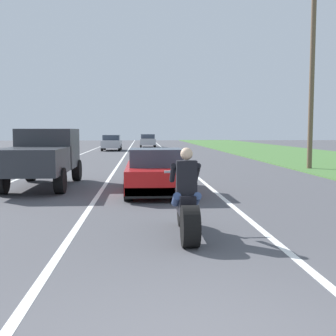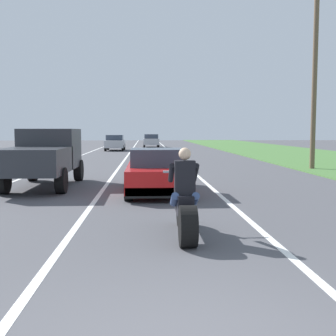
{
  "view_description": "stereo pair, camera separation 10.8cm",
  "coord_description": "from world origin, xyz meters",
  "px_view_note": "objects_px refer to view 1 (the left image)",
  "views": [
    {
      "loc": [
        -0.51,
        -3.34,
        1.92
      ],
      "look_at": [
        0.14,
        6.99,
        1.0
      ],
      "focal_mm": 45.19,
      "sensor_mm": 36.0,
      "label": 1
    },
    {
      "loc": [
        -0.4,
        -3.34,
        1.92
      ],
      "look_at": [
        0.14,
        6.99,
        1.0
      ],
      "focal_mm": 45.19,
      "sensor_mm": 36.0,
      "label": 2
    }
  ],
  "objects_px": {
    "sports_car_red": "(156,172)",
    "pickup_truck_left_lane_dark_grey": "(43,155)",
    "distant_car_far_ahead": "(112,142)",
    "motorcycle_with_rider": "(186,205)",
    "distant_car_further_ahead": "(148,140)"
  },
  "relations": [
    {
      "from": "sports_car_red",
      "to": "pickup_truck_left_lane_dark_grey",
      "type": "xyz_separation_m",
      "value": [
        -3.78,
        1.55,
        0.48
      ]
    },
    {
      "from": "motorcycle_with_rider",
      "to": "pickup_truck_left_lane_dark_grey",
      "type": "height_order",
      "value": "pickup_truck_left_lane_dark_grey"
    },
    {
      "from": "pickup_truck_left_lane_dark_grey",
      "to": "distant_car_further_ahead",
      "type": "relative_size",
      "value": 1.2
    },
    {
      "from": "distant_car_far_ahead",
      "to": "motorcycle_with_rider",
      "type": "bearing_deg",
      "value": -83.8
    },
    {
      "from": "pickup_truck_left_lane_dark_grey",
      "to": "motorcycle_with_rider",
      "type": "bearing_deg",
      "value": -59.97
    },
    {
      "from": "sports_car_red",
      "to": "distant_car_far_ahead",
      "type": "bearing_deg",
      "value": 96.72
    },
    {
      "from": "pickup_truck_left_lane_dark_grey",
      "to": "sports_car_red",
      "type": "bearing_deg",
      "value": -22.28
    },
    {
      "from": "sports_car_red",
      "to": "distant_car_far_ahead",
      "type": "distance_m",
      "value": 28.13
    },
    {
      "from": "motorcycle_with_rider",
      "to": "pickup_truck_left_lane_dark_grey",
      "type": "xyz_separation_m",
      "value": [
        -4.14,
        7.16,
        0.51
      ]
    },
    {
      "from": "motorcycle_with_rider",
      "to": "pickup_truck_left_lane_dark_grey",
      "type": "bearing_deg",
      "value": 120.03
    },
    {
      "from": "distant_car_far_ahead",
      "to": "pickup_truck_left_lane_dark_grey",
      "type": "bearing_deg",
      "value": -91.07
    },
    {
      "from": "motorcycle_with_rider",
      "to": "pickup_truck_left_lane_dark_grey",
      "type": "distance_m",
      "value": 8.28
    },
    {
      "from": "distant_car_far_ahead",
      "to": "distant_car_further_ahead",
      "type": "height_order",
      "value": "same"
    },
    {
      "from": "distant_car_further_ahead",
      "to": "distant_car_far_ahead",
      "type": "bearing_deg",
      "value": -113.93
    },
    {
      "from": "sports_car_red",
      "to": "distant_car_further_ahead",
      "type": "height_order",
      "value": "distant_car_further_ahead"
    }
  ]
}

